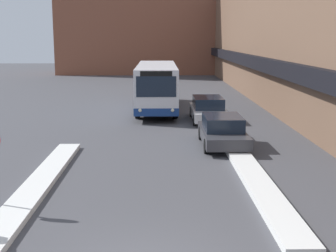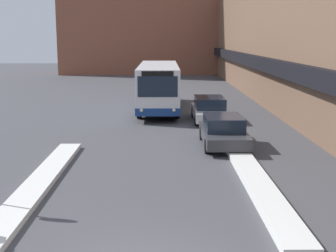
% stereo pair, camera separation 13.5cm
% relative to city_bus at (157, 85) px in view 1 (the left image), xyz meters
% --- Properties ---
extents(building_row_right, '(5.50, 60.00, 10.02)m').
position_rel_city_bus_xyz_m(building_row_right, '(9.79, 1.63, 3.33)').
color(building_row_right, brown).
rests_on(building_row_right, ground_plane).
extents(building_backdrop_far, '(26.00, 8.00, 19.33)m').
position_rel_city_bus_xyz_m(building_backdrop_far, '(-0.18, 33.05, 8.00)').
color(building_backdrop_far, brown).
rests_on(building_backdrop_far, ground_plane).
extents(snow_bank_left, '(0.90, 12.36, 0.19)m').
position_rel_city_bus_xyz_m(snow_bank_left, '(-3.78, -17.20, -1.57)').
color(snow_bank_left, silver).
rests_on(snow_bank_left, ground_plane).
extents(snow_bank_right, '(0.90, 10.67, 0.21)m').
position_rel_city_bus_xyz_m(snow_bank_right, '(3.42, -16.30, -1.56)').
color(snow_bank_right, silver).
rests_on(snow_bank_right, ground_plane).
extents(city_bus, '(2.56, 11.01, 3.03)m').
position_rel_city_bus_xyz_m(city_bus, '(0.00, 0.00, 0.00)').
color(city_bus, silver).
rests_on(city_bus, ground_plane).
extents(parked_car_front, '(1.92, 4.38, 1.36)m').
position_rel_city_bus_xyz_m(parked_car_front, '(3.02, -10.70, -0.97)').
color(parked_car_front, '#38383D').
rests_on(parked_car_front, ground_plane).
extents(parked_car_back, '(1.92, 4.72, 1.39)m').
position_rel_city_bus_xyz_m(parked_car_back, '(3.02, -4.28, -0.96)').
color(parked_car_back, silver).
rests_on(parked_car_back, ground_plane).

